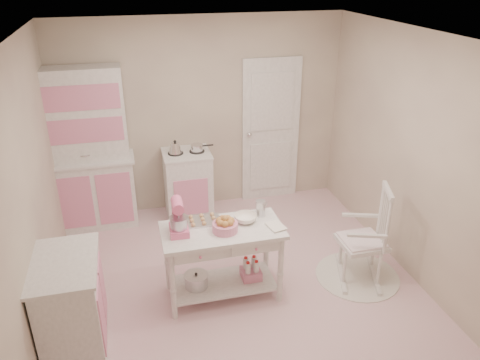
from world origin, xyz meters
The scene contains 14 objects.
room_shell centered at (0.00, 0.00, 1.65)m, with size 3.84×3.84×2.62m.
door centered at (0.95, 1.87, 1.02)m, with size 0.82×0.05×2.04m, color white.
hutch centered at (-1.48, 1.66, 1.04)m, with size 1.06×0.50×2.08m, color white.
stove centered at (-0.28, 1.61, 0.46)m, with size 0.62×0.57×0.92m, color white.
base_cabinet centered at (-1.63, -0.57, 0.46)m, with size 0.54×0.84×0.92m, color white.
lace_rug centered at (1.32, -0.25, 0.01)m, with size 0.92×0.92×0.01m, color white.
rocking_chair centered at (1.32, -0.25, 0.55)m, with size 0.48×0.72×1.10m, color white.
work_table centered at (-0.20, -0.18, 0.40)m, with size 1.20×0.60×0.80m, color white.
stand_mixer centered at (-0.62, -0.16, 0.97)m, with size 0.20×0.28×0.34m, color pink.
cookie_tray centered at (-0.35, 0.00, 0.81)m, with size 0.34×0.24×0.02m, color silver.
bread_basket centered at (-0.18, -0.23, 0.85)m, with size 0.25×0.25×0.09m, color pink.
mixing_bowl centered at (0.06, -0.10, 0.84)m, with size 0.23×0.23×0.07m, color white.
metal_pitcher centered at (0.24, -0.02, 0.89)m, with size 0.10×0.10×0.17m, color silver.
recipe_book centered at (0.25, -0.30, 0.81)m, with size 0.15×0.20×0.02m, color white.
Camera 1 is at (-1.00, -4.06, 3.20)m, focal length 35.00 mm.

